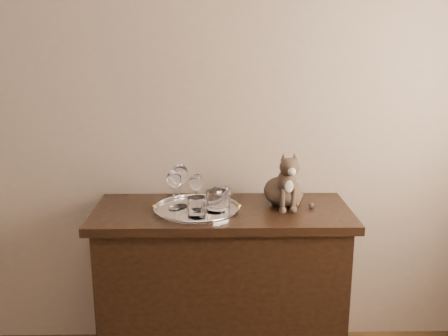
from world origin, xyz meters
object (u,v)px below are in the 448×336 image
at_px(sideboard, 222,292).
at_px(wine_glass_c, 174,190).
at_px(tray, 197,210).
at_px(tumbler_a, 216,201).
at_px(cat, 283,177).
at_px(tumbler_c, 221,198).
at_px(tumbler_b, 197,207).
at_px(wine_glass_d, 196,191).
at_px(wine_glass_a, 180,185).

relative_size(sideboard, wine_glass_c, 6.51).
relative_size(tray, tumbler_a, 4.05).
xyz_separation_m(sideboard, tumbler_a, (-0.03, -0.06, 0.48)).
distance_m(tumbler_a, cat, 0.35).
distance_m(tray, tumbler_c, 0.13).
bearing_deg(tumbler_b, tumbler_a, 39.68).
height_order(tray, wine_glass_c, wine_glass_c).
bearing_deg(wine_glass_d, cat, 9.34).
bearing_deg(tray, cat, 9.94).
bearing_deg(sideboard, cat, 10.46).
bearing_deg(tumbler_c, tumbler_a, -114.48).
bearing_deg(tumbler_a, tumbler_c, 65.52).
distance_m(wine_glass_a, tumbler_c, 0.20).
height_order(tumbler_b, cat, cat).
bearing_deg(tumbler_a, wine_glass_c, 167.01).
bearing_deg(sideboard, wine_glass_d, -173.45).
bearing_deg(cat, tumbler_b, -162.72).
height_order(sideboard, wine_glass_a, wine_glass_a).
relative_size(sideboard, tumbler_a, 12.14).
distance_m(wine_glass_d, tumbler_a, 0.11).
height_order(sideboard, tray, tray).
bearing_deg(tray, tumbler_a, -25.89).
height_order(sideboard, wine_glass_d, wine_glass_d).
bearing_deg(tumbler_a, wine_glass_a, 156.13).
relative_size(wine_glass_a, tumbler_c, 2.22).
distance_m(wine_glass_c, wine_glass_d, 0.10).
height_order(sideboard, cat, cat).
bearing_deg(wine_glass_c, tumbler_c, 3.47).
xyz_separation_m(sideboard, tumbler_c, (-0.00, -0.00, 0.48)).
bearing_deg(tray, wine_glass_a, 158.52).
distance_m(wine_glass_d, tumbler_b, 0.12).
bearing_deg(wine_glass_a, wine_glass_c, -130.02).
height_order(wine_glass_d, tumbler_c, wine_glass_d).
bearing_deg(wine_glass_d, wine_glass_c, -178.20).
bearing_deg(sideboard, wine_glass_c, -175.63).
relative_size(wine_glass_d, tumbler_a, 1.70).
xyz_separation_m(sideboard, cat, (0.29, 0.05, 0.56)).
bearing_deg(cat, wine_glass_a, 177.53).
bearing_deg(tumbler_c, tumbler_b, -130.90).
bearing_deg(tumbler_b, tumbler_c, 49.10).
distance_m(tumbler_b, tumbler_c, 0.17).
height_order(tumbler_a, cat, cat).
bearing_deg(wine_glass_d, sideboard, 6.55).
relative_size(tumbler_a, tumbler_c, 1.06).
relative_size(wine_glass_d, cat, 0.61).
xyz_separation_m(wine_glass_c, cat, (0.51, 0.07, 0.04)).
relative_size(wine_glass_c, tumbler_a, 1.86).
relative_size(wine_glass_d, tumbler_c, 1.80).
xyz_separation_m(wine_glass_d, tumbler_b, (0.01, -0.12, -0.04)).
distance_m(tumbler_b, cat, 0.45).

